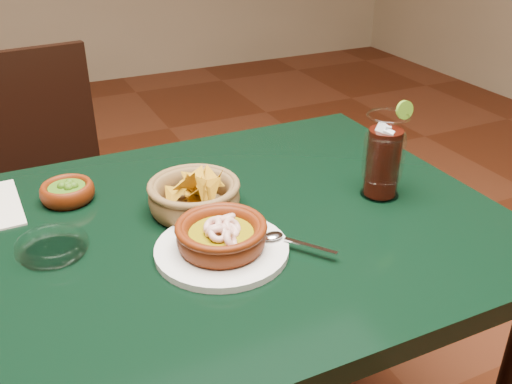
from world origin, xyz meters
name	(u,v)px	position (x,y,z in m)	size (l,w,h in m)	color
dining_table	(185,277)	(0.00, 0.00, 0.65)	(1.20, 0.80, 0.75)	black
dining_chair	(46,202)	(-0.18, 0.71, 0.50)	(0.46, 0.46, 0.91)	black
shrimp_plate	(222,238)	(0.04, -0.09, 0.78)	(0.28, 0.23, 0.07)	silver
chip_basket	(194,195)	(0.05, 0.06, 0.78)	(0.21, 0.21, 0.13)	brown
guacamole_ramekin	(67,191)	(-0.16, 0.21, 0.77)	(0.12, 0.12, 0.04)	#4B1705
cola_drink	(384,157)	(0.41, -0.03, 0.83)	(0.17, 0.17, 0.19)	white
glass_ashtray	(52,246)	(-0.22, 0.03, 0.76)	(0.13, 0.13, 0.03)	white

